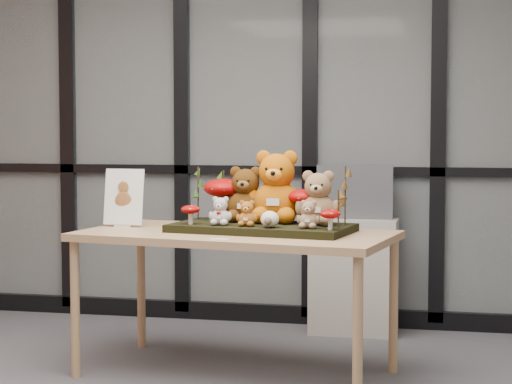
% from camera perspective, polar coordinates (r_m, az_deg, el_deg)
% --- Properties ---
extents(room_shell, '(5.00, 5.00, 5.00)m').
position_cam_1_polar(room_shell, '(4.00, -8.71, 8.78)').
color(room_shell, '#AEACA5').
rests_on(room_shell, floor).
extents(glass_partition, '(4.90, 0.06, 2.78)m').
position_cam_1_polar(glass_partition, '(6.36, -0.68, 4.68)').
color(glass_partition, '#2D383F').
rests_on(glass_partition, floor).
extents(display_table, '(1.78, 1.09, 0.78)m').
position_cam_1_polar(display_table, '(5.00, -1.25, -3.22)').
color(display_table, tan).
rests_on(display_table, floor).
extents(diorama_tray, '(1.02, 0.63, 0.04)m').
position_cam_1_polar(diorama_tray, '(5.00, 0.35, -2.23)').
color(diorama_tray, black).
rests_on(diorama_tray, display_table).
extents(bear_pooh_yellow, '(0.38, 0.35, 0.43)m').
position_cam_1_polar(bear_pooh_yellow, '(5.09, 1.29, 0.57)').
color(bear_pooh_yellow, '#C25E08').
rests_on(bear_pooh_yellow, diorama_tray).
extents(bear_brown_medium, '(0.29, 0.27, 0.34)m').
position_cam_1_polar(bear_brown_medium, '(5.13, -0.64, 0.05)').
color(bear_brown_medium, '#4B290A').
rests_on(bear_brown_medium, diorama_tray).
extents(bear_tan_back, '(0.28, 0.26, 0.32)m').
position_cam_1_polar(bear_tan_back, '(4.95, 3.84, -0.19)').
color(bear_tan_back, olive).
rests_on(bear_tan_back, diorama_tray).
extents(bear_small_yellow, '(0.13, 0.12, 0.15)m').
position_cam_1_polar(bear_small_yellow, '(4.89, -0.55, -1.23)').
color(bear_small_yellow, '#AB5E1B').
rests_on(bear_small_yellow, diorama_tray).
extents(bear_white_bow, '(0.15, 0.14, 0.17)m').
position_cam_1_polar(bear_white_bow, '(4.94, -2.19, -1.08)').
color(bear_white_bow, silver).
rests_on(bear_white_bow, diorama_tray).
extents(bear_beige_small, '(0.14, 0.13, 0.16)m').
position_cam_1_polar(bear_beige_small, '(4.79, 3.26, -1.29)').
color(bear_beige_small, '#9D7859').
rests_on(bear_beige_small, diorama_tray).
extents(plush_cream_hedgehog, '(0.08, 0.08, 0.10)m').
position_cam_1_polar(plush_cream_hedgehog, '(4.82, 0.86, -1.64)').
color(plush_cream_hedgehog, white).
rests_on(plush_cream_hedgehog, diorama_tray).
extents(mushroom_back_left, '(0.23, 0.23, 0.26)m').
position_cam_1_polar(mushroom_back_left, '(5.21, -1.97, -0.32)').
color(mushroom_back_left, '#8F0504').
rests_on(mushroom_back_left, diorama_tray).
extents(mushroom_back_right, '(0.19, 0.19, 0.21)m').
position_cam_1_polar(mushroom_back_right, '(5.02, 3.02, -0.77)').
color(mushroom_back_right, '#8F0504').
rests_on(mushroom_back_right, diorama_tray).
extents(mushroom_front_left, '(0.10, 0.10, 0.11)m').
position_cam_1_polar(mushroom_front_left, '(5.00, -4.06, -1.34)').
color(mushroom_front_left, '#8F0504').
rests_on(mushroom_front_left, diorama_tray).
extents(mushroom_front_right, '(0.11, 0.11, 0.12)m').
position_cam_1_polar(mushroom_front_right, '(4.72, 4.60, -1.64)').
color(mushroom_front_right, '#8F0504').
rests_on(mushroom_front_right, diorama_tray).
extents(sprig_green_far_left, '(0.05, 0.05, 0.30)m').
position_cam_1_polar(sprig_green_far_left, '(5.27, -3.58, -0.05)').
color(sprig_green_far_left, '#103B0D').
rests_on(sprig_green_far_left, diorama_tray).
extents(sprig_green_mid_left, '(0.05, 0.05, 0.28)m').
position_cam_1_polar(sprig_green_mid_left, '(5.26, -2.01, -0.16)').
color(sprig_green_mid_left, '#103B0D').
rests_on(sprig_green_mid_left, diorama_tray).
extents(sprig_dry_far_right, '(0.05, 0.05, 0.32)m').
position_cam_1_polar(sprig_dry_far_right, '(4.94, 5.51, -0.23)').
color(sprig_dry_far_right, brown).
rests_on(sprig_dry_far_right, diorama_tray).
extents(sprig_dry_mid_right, '(0.05, 0.05, 0.20)m').
position_cam_1_polar(sprig_dry_mid_right, '(4.83, 5.09, -1.04)').
color(sprig_dry_mid_right, brown).
rests_on(sprig_dry_mid_right, diorama_tray).
extents(sprig_green_centre, '(0.05, 0.05, 0.18)m').
position_cam_1_polar(sprig_green_centre, '(5.18, 0.57, -0.80)').
color(sprig_green_centre, '#103B0D').
rests_on(sprig_green_centre, diorama_tray).
extents(sign_holder, '(0.23, 0.07, 0.33)m').
position_cam_1_polar(sign_holder, '(5.30, -8.14, -0.45)').
color(sign_holder, silver).
rests_on(sign_holder, display_table).
extents(label_card, '(0.09, 0.03, 0.00)m').
position_cam_1_polar(label_card, '(4.67, -2.26, -2.92)').
color(label_card, white).
rests_on(label_card, display_table).
extents(cabinet, '(0.56, 0.33, 0.75)m').
position_cam_1_polar(cabinet, '(6.10, 6.04, -5.15)').
color(cabinet, '#ABA398').
rests_on(cabinet, floor).
extents(monitor, '(0.50, 0.05, 0.35)m').
position_cam_1_polar(monitor, '(6.06, 6.10, 0.01)').
color(monitor, '#4E5055').
rests_on(monitor, cabinet).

